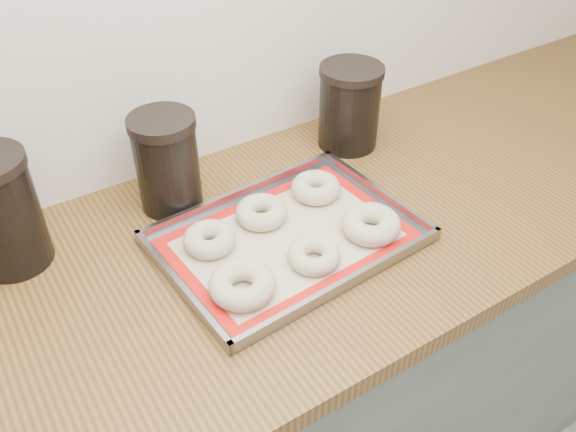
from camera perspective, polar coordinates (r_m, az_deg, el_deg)
cabinet at (r=1.50m, az=0.46°, el=-15.16°), size 3.00×0.65×0.86m
countertop at (r=1.17m, az=0.57°, el=-2.07°), size 3.06×0.68×0.04m
baking_tray at (r=1.13m, az=0.00°, el=-2.10°), size 0.48×0.36×0.03m
baking_mat at (r=1.13m, az=-0.00°, el=-2.18°), size 0.44×0.32×0.00m
bagel_front_left at (r=1.02m, az=-4.30°, el=-6.43°), size 0.15×0.15×0.04m
bagel_front_mid at (r=1.07m, az=2.46°, el=-3.71°), size 0.10×0.10×0.03m
bagel_front_right at (r=1.14m, az=7.78°, el=-0.78°), size 0.13×0.13×0.04m
bagel_back_left at (r=1.11m, az=-7.35°, el=-2.18°), size 0.12×0.12×0.04m
bagel_back_mid at (r=1.17m, az=-2.51°, el=0.35°), size 0.12×0.12×0.04m
bagel_back_right at (r=1.23m, az=2.62°, el=2.67°), size 0.11×0.11×0.04m
canister_left at (r=1.14m, az=-25.33°, el=0.34°), size 0.13×0.13×0.22m
canister_mid at (r=1.19m, az=-11.26°, el=4.94°), size 0.13×0.13×0.20m
canister_right at (r=1.37m, az=5.77°, el=10.17°), size 0.14×0.14×0.19m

